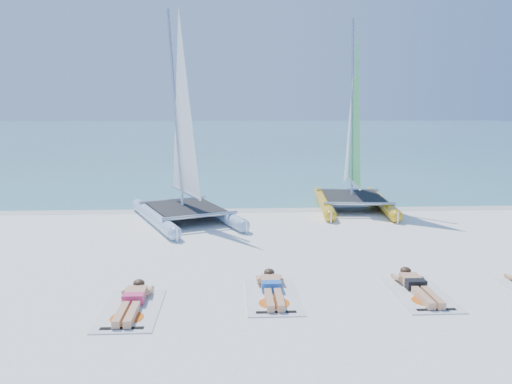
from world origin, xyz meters
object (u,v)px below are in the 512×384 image
sunbather_c (417,285)px  catamaran_yellow (352,146)px  towel_b (273,296)px  sunbather_a (133,300)px  towel_a (131,310)px  catamaran_blue (183,155)px  towel_c (420,294)px  sunbather_b (272,287)px

sunbather_c → catamaran_yellow: bearing=84.8°
catamaran_yellow → towel_b: catamaran_yellow is taller
sunbather_a → catamaran_yellow: bearing=55.9°
towel_a → catamaran_blue: bearing=87.6°
sunbather_a → towel_c: 5.31m
towel_a → towel_c: same height
towel_a → towel_b: size_ratio=1.00×
towel_b → sunbather_c: 2.80m
sunbather_a → sunbather_c: (5.30, 0.47, 0.00)m
catamaran_yellow → towel_b: bearing=-106.9°
catamaran_blue → towel_b: catamaran_blue is taller
towel_a → sunbather_b: 2.61m
sunbather_a → sunbather_b: bearing=11.3°
towel_a → catamaran_yellow: bearing=56.5°
towel_b → sunbather_a: bearing=-172.9°
sunbather_b → sunbather_c: (2.79, -0.03, 0.00)m
towel_a → sunbather_a: sunbather_a is taller
catamaran_yellow → towel_a: catamaran_yellow is taller
sunbather_a → towel_c: (5.30, 0.28, -0.11)m
sunbather_a → sunbather_c: same height
towel_c → sunbather_c: sunbather_c is taller
towel_a → sunbather_c: sunbather_c is taller
sunbather_b → catamaran_blue: bearing=109.1°
sunbather_a → sunbather_b: 2.56m
sunbather_c → catamaran_blue: bearing=127.8°
towel_a → sunbather_b: sunbather_b is taller
catamaran_yellow → towel_c: (-0.77, -8.71, -2.14)m
catamaran_blue → catamaran_yellow: size_ratio=0.99×
towel_a → sunbather_b: (2.51, 0.70, 0.11)m
towel_b → sunbather_c: bearing=3.2°
catamaran_blue → towel_c: catamaran_blue is taller
sunbather_a → towel_b: (2.51, 0.31, -0.11)m
catamaran_yellow → towel_c: size_ratio=3.70×
catamaran_blue → towel_c: 8.56m
towel_b → towel_c: same height
towel_b → catamaran_blue: bearing=108.5°
towel_c → sunbather_a: bearing=-177.0°
catamaran_blue → towel_a: 7.40m
sunbather_a → towel_c: bearing=3.0°
sunbather_b → sunbather_a: bearing=-168.7°
towel_b → sunbather_b: sunbather_b is taller
towel_a → towel_c: 5.32m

